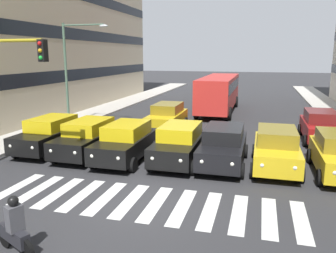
# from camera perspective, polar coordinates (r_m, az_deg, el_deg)

# --- Properties ---
(ground_plane) EXTENTS (180.00, 180.00, 0.00)m
(ground_plane) POSITION_cam_1_polar(r_m,az_deg,el_deg) (11.67, -4.22, -12.48)
(ground_plane) COLOR #2D2D30
(crosswalk_markings) EXTENTS (10.35, 2.80, 0.01)m
(crosswalk_markings) POSITION_cam_1_polar(r_m,az_deg,el_deg) (11.67, -4.22, -12.46)
(crosswalk_markings) COLOR silver
(crosswalk_markings) RESTS_ON ground_plane
(car_1) EXTENTS (2.02, 4.44, 1.72)m
(car_1) POSITION_cam_1_polar(r_m,az_deg,el_deg) (15.31, 17.63, -3.53)
(car_1) COLOR gold
(car_1) RESTS_ON ground_plane
(car_2) EXTENTS (2.02, 4.44, 1.72)m
(car_2) POSITION_cam_1_polar(r_m,az_deg,el_deg) (15.22, 9.22, -3.20)
(car_2) COLOR black
(car_2) RESTS_ON ground_plane
(car_3) EXTENTS (2.02, 4.44, 1.72)m
(car_3) POSITION_cam_1_polar(r_m,az_deg,el_deg) (15.44, 1.93, -2.83)
(car_3) COLOR black
(car_3) RESTS_ON ground_plane
(car_4) EXTENTS (2.02, 4.44, 1.72)m
(car_4) POSITION_cam_1_polar(r_m,az_deg,el_deg) (15.86, -7.04, -2.52)
(car_4) COLOR black
(car_4) RESTS_ON ground_plane
(car_5) EXTENTS (2.02, 4.44, 1.72)m
(car_5) POSITION_cam_1_polar(r_m,az_deg,el_deg) (16.92, -13.18, -1.83)
(car_5) COLOR black
(car_5) RESTS_ON ground_plane
(car_6) EXTENTS (2.02, 4.44, 1.72)m
(car_6) POSITION_cam_1_polar(r_m,az_deg,el_deg) (18.24, -19.02, -1.19)
(car_6) COLOR black
(car_6) RESTS_ON ground_plane
(car_row2_0) EXTENTS (2.02, 4.44, 1.72)m
(car_row2_0) POSITION_cam_1_polar(r_m,az_deg,el_deg) (21.05, 24.11, 0.11)
(car_row2_0) COLOR maroon
(car_row2_0) RESTS_ON ground_plane
(car_row2_1) EXTENTS (2.02, 4.44, 1.72)m
(car_row2_1) POSITION_cam_1_polar(r_m,az_deg,el_deg) (22.06, -0.15, 1.66)
(car_row2_1) COLOR gold
(car_row2_1) RESTS_ON ground_plane
(bus_behind_traffic) EXTENTS (2.78, 10.50, 3.00)m
(bus_behind_traffic) POSITION_cam_1_polar(r_m,az_deg,el_deg) (29.39, 8.53, 6.02)
(bus_behind_traffic) COLOR red
(bus_behind_traffic) RESTS_ON ground_plane
(motorcycle_with_rider) EXTENTS (1.58, 0.81, 1.57)m
(motorcycle_with_rider) POSITION_cam_1_polar(r_m,az_deg,el_deg) (9.38, -24.23, -15.61)
(motorcycle_with_rider) COLOR black
(motorcycle_with_rider) RESTS_ON ground_plane
(street_lamp_right) EXTENTS (3.17, 0.28, 6.64)m
(street_lamp_right) POSITION_cam_1_polar(r_m,az_deg,el_deg) (23.30, -15.58, 10.18)
(street_lamp_right) COLOR #4C6B56
(street_lamp_right) RESTS_ON sidewalk_right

